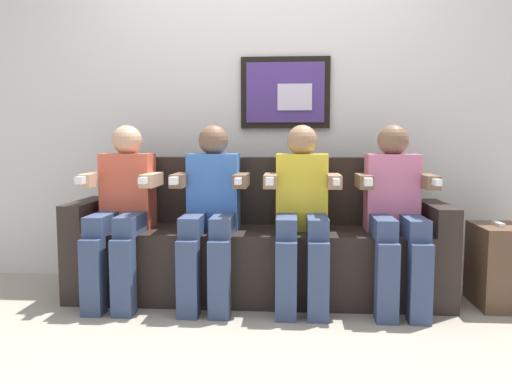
{
  "coord_description": "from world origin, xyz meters",
  "views": [
    {
      "loc": [
        0.22,
        -2.92,
        1.02
      ],
      "look_at": [
        0.0,
        0.15,
        0.7
      ],
      "focal_mm": 35.62,
      "sensor_mm": 36.0,
      "label": 1
    }
  ],
  "objects_px": {
    "person_right_center": "(302,208)",
    "couch": "(258,248)",
    "person_left_center": "(211,207)",
    "person_rightmost": "(395,208)",
    "person_leftmost": "(122,206)",
    "side_table_right": "(508,266)",
    "spare_remote_on_table": "(498,224)"
  },
  "relations": [
    {
      "from": "person_right_center",
      "to": "spare_remote_on_table",
      "type": "distance_m",
      "value": 1.19
    },
    {
      "from": "person_left_center",
      "to": "person_right_center",
      "type": "xyz_separation_m",
      "value": [
        0.56,
        0.0,
        0.0
      ]
    },
    {
      "from": "person_right_center",
      "to": "person_rightmost",
      "type": "height_order",
      "value": "same"
    },
    {
      "from": "person_left_center",
      "to": "person_right_center",
      "type": "bearing_deg",
      "value": 0.0
    },
    {
      "from": "side_table_right",
      "to": "person_rightmost",
      "type": "bearing_deg",
      "value": -175.01
    },
    {
      "from": "person_left_center",
      "to": "spare_remote_on_table",
      "type": "height_order",
      "value": "person_left_center"
    },
    {
      "from": "couch",
      "to": "person_right_center",
      "type": "distance_m",
      "value": 0.44
    },
    {
      "from": "person_leftmost",
      "to": "spare_remote_on_table",
      "type": "xyz_separation_m",
      "value": [
        2.31,
        0.05,
        -0.1
      ]
    },
    {
      "from": "person_right_center",
      "to": "person_rightmost",
      "type": "bearing_deg",
      "value": 0.0
    },
    {
      "from": "side_table_right",
      "to": "spare_remote_on_table",
      "type": "relative_size",
      "value": 3.85
    },
    {
      "from": "person_leftmost",
      "to": "side_table_right",
      "type": "bearing_deg",
      "value": 1.48
    },
    {
      "from": "side_table_right",
      "to": "spare_remote_on_table",
      "type": "height_order",
      "value": "spare_remote_on_table"
    },
    {
      "from": "side_table_right",
      "to": "spare_remote_on_table",
      "type": "bearing_deg",
      "value": -172.52
    },
    {
      "from": "couch",
      "to": "person_leftmost",
      "type": "relative_size",
      "value": 2.15
    },
    {
      "from": "person_left_center",
      "to": "person_right_center",
      "type": "height_order",
      "value": "same"
    },
    {
      "from": "person_rightmost",
      "to": "spare_remote_on_table",
      "type": "xyz_separation_m",
      "value": [
        0.63,
        0.05,
        -0.1
      ]
    },
    {
      "from": "couch",
      "to": "person_right_center",
      "type": "bearing_deg",
      "value": -31.05
    },
    {
      "from": "person_rightmost",
      "to": "person_leftmost",
      "type": "bearing_deg",
      "value": 180.0
    },
    {
      "from": "couch",
      "to": "person_left_center",
      "type": "relative_size",
      "value": 2.15
    },
    {
      "from": "couch",
      "to": "person_rightmost",
      "type": "xyz_separation_m",
      "value": [
        0.84,
        -0.17,
        0.29
      ]
    },
    {
      "from": "side_table_right",
      "to": "person_left_center",
      "type": "bearing_deg",
      "value": -178.07
    },
    {
      "from": "person_left_center",
      "to": "side_table_right",
      "type": "relative_size",
      "value": 2.22
    },
    {
      "from": "person_leftmost",
      "to": "spare_remote_on_table",
      "type": "height_order",
      "value": "person_leftmost"
    },
    {
      "from": "person_left_center",
      "to": "spare_remote_on_table",
      "type": "bearing_deg",
      "value": 1.69
    },
    {
      "from": "person_right_center",
      "to": "side_table_right",
      "type": "height_order",
      "value": "person_right_center"
    },
    {
      "from": "person_left_center",
      "to": "person_rightmost",
      "type": "xyz_separation_m",
      "value": [
        1.12,
        0.0,
        0.0
      ]
    },
    {
      "from": "person_rightmost",
      "to": "spare_remote_on_table",
      "type": "distance_m",
      "value": 0.64
    },
    {
      "from": "couch",
      "to": "person_right_center",
      "type": "relative_size",
      "value": 2.15
    },
    {
      "from": "person_left_center",
      "to": "couch",
      "type": "bearing_deg",
      "value": 31.04
    },
    {
      "from": "person_right_center",
      "to": "couch",
      "type": "bearing_deg",
      "value": 148.95
    },
    {
      "from": "couch",
      "to": "spare_remote_on_table",
      "type": "distance_m",
      "value": 1.49
    },
    {
      "from": "couch",
      "to": "person_right_center",
      "type": "xyz_separation_m",
      "value": [
        0.28,
        -0.17,
        0.29
      ]
    }
  ]
}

